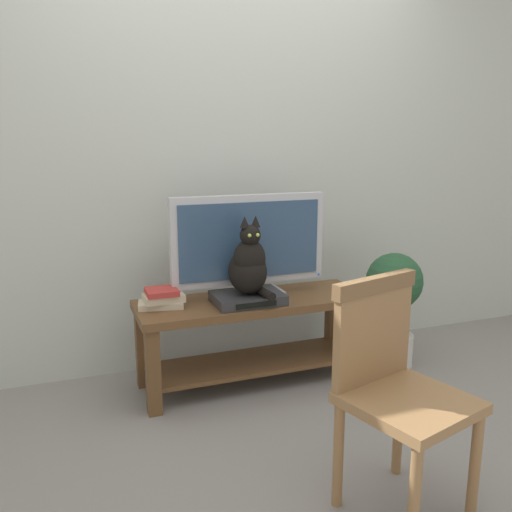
{
  "coord_description": "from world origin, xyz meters",
  "views": [
    {
      "loc": [
        -1.0,
        -2.16,
        1.38
      ],
      "look_at": [
        -0.0,
        0.51,
        0.75
      ],
      "focal_mm": 38.07,
      "sensor_mm": 36.0,
      "label": 1
    }
  ],
  "objects_px": {
    "potted_plant": "(393,302)",
    "tv_stand": "(253,325)",
    "media_box": "(248,298)",
    "book_stack": "(162,298)",
    "tv": "(249,244)",
    "wooden_chair": "(393,378)",
    "cat": "(249,265)"
  },
  "relations": [
    {
      "from": "media_box",
      "to": "cat",
      "type": "relative_size",
      "value": 0.87
    },
    {
      "from": "cat",
      "to": "wooden_chair",
      "type": "xyz_separation_m",
      "value": [
        0.18,
        -1.08,
        -0.2
      ]
    },
    {
      "from": "media_box",
      "to": "book_stack",
      "type": "height_order",
      "value": "book_stack"
    },
    {
      "from": "potted_plant",
      "to": "tv_stand",
      "type": "bearing_deg",
      "value": 173.76
    },
    {
      "from": "tv_stand",
      "to": "potted_plant",
      "type": "height_order",
      "value": "potted_plant"
    },
    {
      "from": "cat",
      "to": "wooden_chair",
      "type": "relative_size",
      "value": 0.49
    },
    {
      "from": "tv_stand",
      "to": "book_stack",
      "type": "relative_size",
      "value": 5.11
    },
    {
      "from": "tv",
      "to": "media_box",
      "type": "height_order",
      "value": "tv"
    },
    {
      "from": "media_box",
      "to": "wooden_chair",
      "type": "relative_size",
      "value": 0.43
    },
    {
      "from": "book_stack",
      "to": "cat",
      "type": "bearing_deg",
      "value": -12.22
    },
    {
      "from": "tv",
      "to": "wooden_chair",
      "type": "bearing_deg",
      "value": -84.08
    },
    {
      "from": "tv_stand",
      "to": "tv",
      "type": "height_order",
      "value": "tv"
    },
    {
      "from": "tv",
      "to": "cat",
      "type": "bearing_deg",
      "value": -110.69
    },
    {
      "from": "book_stack",
      "to": "potted_plant",
      "type": "bearing_deg",
      "value": -4.95
    },
    {
      "from": "cat",
      "to": "tv",
      "type": "bearing_deg",
      "value": 69.31
    },
    {
      "from": "media_box",
      "to": "tv",
      "type": "bearing_deg",
      "value": 66.76
    },
    {
      "from": "wooden_chair",
      "to": "media_box",
      "type": "bearing_deg",
      "value": 99.22
    },
    {
      "from": "media_box",
      "to": "potted_plant",
      "type": "xyz_separation_m",
      "value": [
        0.91,
        -0.03,
        -0.11
      ]
    },
    {
      "from": "media_box",
      "to": "cat",
      "type": "xyz_separation_m",
      "value": [
        0.0,
        -0.01,
        0.19
      ]
    },
    {
      "from": "tv",
      "to": "wooden_chair",
      "type": "xyz_separation_m",
      "value": [
        0.13,
        -1.22,
        -0.29
      ]
    },
    {
      "from": "media_box",
      "to": "potted_plant",
      "type": "relative_size",
      "value": 0.52
    },
    {
      "from": "book_stack",
      "to": "tv_stand",
      "type": "bearing_deg",
      "value": -2.71
    },
    {
      "from": "tv_stand",
      "to": "media_box",
      "type": "distance_m",
      "value": 0.2
    },
    {
      "from": "tv",
      "to": "book_stack",
      "type": "bearing_deg",
      "value": -175.85
    },
    {
      "from": "media_box",
      "to": "wooden_chair",
      "type": "xyz_separation_m",
      "value": [
        0.18,
        -1.1,
        -0.01
      ]
    },
    {
      "from": "tv",
      "to": "potted_plant",
      "type": "height_order",
      "value": "tv"
    },
    {
      "from": "tv",
      "to": "media_box",
      "type": "xyz_separation_m",
      "value": [
        -0.05,
        -0.12,
        -0.27
      ]
    },
    {
      "from": "tv_stand",
      "to": "wooden_chair",
      "type": "relative_size",
      "value": 1.48
    },
    {
      "from": "cat",
      "to": "potted_plant",
      "type": "relative_size",
      "value": 0.6
    },
    {
      "from": "cat",
      "to": "wooden_chair",
      "type": "distance_m",
      "value": 1.12
    },
    {
      "from": "wooden_chair",
      "to": "potted_plant",
      "type": "relative_size",
      "value": 1.23
    },
    {
      "from": "cat",
      "to": "potted_plant",
      "type": "xyz_separation_m",
      "value": [
        0.91,
        -0.02,
        -0.3
      ]
    }
  ]
}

